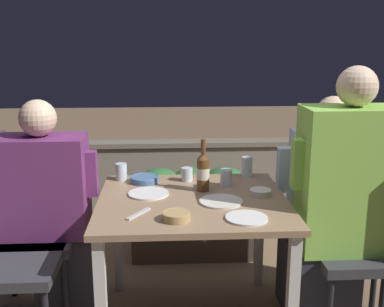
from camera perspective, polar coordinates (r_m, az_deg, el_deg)
parapet_wall at (r=4.18m, az=-1.30°, el=-2.69°), size 9.00×0.18×0.63m
dining_table at (r=2.47m, az=0.09°, el=-7.36°), size 0.95×0.88×0.71m
planter_hedge at (r=3.38m, az=0.05°, el=-6.27°), size 0.84×0.47×0.62m
chair_left_far at (r=2.74m, az=-20.68°, el=-6.72°), size 0.46×0.45×1.00m
person_purple_stripe at (r=2.68m, az=-16.27°, el=-6.65°), size 0.51×0.26×1.20m
chair_right_near at (r=2.59m, az=21.49°, el=-8.02°), size 0.46×0.45×1.00m
person_green_blouse at (r=2.47m, az=17.26°, el=-6.19°), size 0.52×0.26×1.38m
chair_right_far at (r=2.83m, az=19.16°, el=-5.94°), size 0.46×0.45×1.00m
person_blue_shirt at (r=2.75m, az=15.01°, el=-5.85°), size 0.48×0.26×1.20m
beer_bottle at (r=2.53m, az=1.32°, el=-2.14°), size 0.07×0.07×0.28m
plate_0 at (r=2.51m, az=-5.18°, el=-4.75°), size 0.21×0.21×0.01m
plate_1 at (r=2.19m, az=6.48°, el=-7.60°), size 0.19×0.19×0.01m
plate_2 at (r=2.39m, az=3.46°, el=-5.68°), size 0.22×0.22×0.01m
bowl_0 at (r=2.51m, az=8.12°, el=-4.54°), size 0.11×0.11×0.03m
bowl_1 at (r=2.72m, az=-5.63°, el=-3.00°), size 0.16×0.16×0.03m
bowl_2 at (r=2.16m, az=-1.85°, el=-7.37°), size 0.13×0.13×0.04m
glass_cup_0 at (r=2.64m, az=4.07°, el=-2.88°), size 0.06×0.06×0.09m
glass_cup_1 at (r=2.81m, az=6.53°, el=-1.60°), size 0.06×0.06×0.12m
glass_cup_2 at (r=2.72m, az=-0.60°, el=-2.49°), size 0.06×0.06×0.08m
glass_cup_3 at (r=2.77m, az=-8.39°, el=-2.15°), size 0.06×0.06×0.10m
fork_0 at (r=2.25m, az=-6.36°, el=-7.11°), size 0.11×0.15×0.01m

